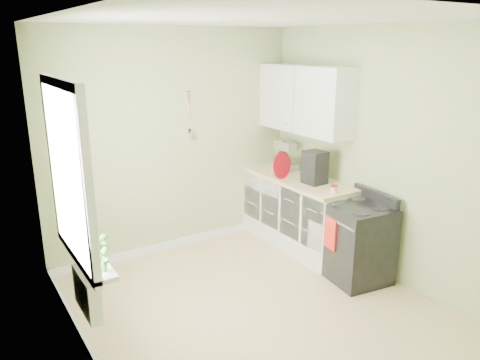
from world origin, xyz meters
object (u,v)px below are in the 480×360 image
stove (356,241)px  stand_mixer (285,156)px  kettle (278,170)px  coffee_maker (315,168)px

stove → stand_mixer: (0.11, 1.42, 0.65)m
stand_mixer → kettle: bearing=-139.1°
kettle → coffee_maker: coffee_maker is taller
stove → coffee_maker: coffee_maker is taller
stand_mixer → coffee_maker: bearing=-99.0°
stand_mixer → coffee_maker: 0.72m
stove → stand_mixer: size_ratio=2.41×
stove → kettle: (-0.23, 1.13, 0.58)m
stand_mixer → kettle: 0.45m
kettle → coffee_maker: 0.48m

